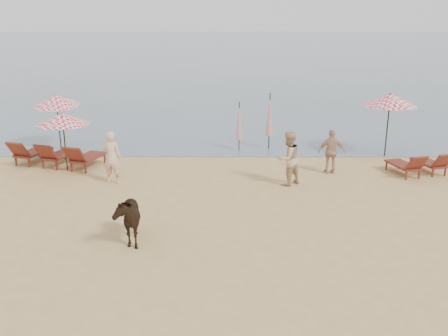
# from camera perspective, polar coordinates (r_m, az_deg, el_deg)

# --- Properties ---
(ground) EXTENTS (120.00, 120.00, 0.00)m
(ground) POSITION_cam_1_polar(r_m,az_deg,el_deg) (11.31, -0.07, -12.98)
(ground) COLOR tan
(ground) RESTS_ON ground
(sea) EXTENTS (160.00, 140.00, 0.06)m
(sea) POSITION_cam_1_polar(r_m,az_deg,el_deg) (89.95, 0.14, 13.70)
(sea) COLOR #51606B
(sea) RESTS_ON ground
(lounger_cluster_left) EXTENTS (3.63, 2.75, 0.71)m
(lounger_cluster_left) POSITION_cam_1_polar(r_m,az_deg,el_deg) (20.31, -18.64, 1.52)
(lounger_cluster_left) COLOR maroon
(lounger_cluster_left) RESTS_ON ground
(lounger_cluster_right) EXTENTS (2.14, 2.09, 0.63)m
(lounger_cluster_right) POSITION_cam_1_polar(r_m,az_deg,el_deg) (19.60, 21.48, 0.50)
(lounger_cluster_right) COLOR maroon
(lounger_cluster_right) RESTS_ON ground
(umbrella_open_left_a) EXTENTS (1.94, 1.94, 2.21)m
(umbrella_open_left_a) POSITION_cam_1_polar(r_m,az_deg,el_deg) (19.32, -17.98, 5.37)
(umbrella_open_left_a) COLOR black
(umbrella_open_left_a) RESTS_ON ground
(umbrella_open_left_b) EXTENTS (1.95, 1.98, 2.48)m
(umbrella_open_left_b) POSITION_cam_1_polar(r_m,az_deg,el_deg) (22.53, -18.61, 7.34)
(umbrella_open_left_b) COLOR black
(umbrella_open_left_b) RESTS_ON ground
(umbrella_open_right) EXTENTS (2.16, 2.16, 2.63)m
(umbrella_open_right) POSITION_cam_1_polar(r_m,az_deg,el_deg) (21.27, 18.45, 7.42)
(umbrella_open_right) COLOR black
(umbrella_open_right) RESTS_ON ground
(umbrella_closed_left) EXTENTS (0.26, 0.26, 2.12)m
(umbrella_closed_left) POSITION_cam_1_polar(r_m,az_deg,el_deg) (21.31, 1.75, 5.40)
(umbrella_closed_left) COLOR black
(umbrella_closed_left) RESTS_ON ground
(umbrella_closed_right) EXTENTS (0.30, 0.30, 2.46)m
(umbrella_closed_right) POSITION_cam_1_polar(r_m,az_deg,el_deg) (21.63, 5.23, 6.08)
(umbrella_closed_right) COLOR black
(umbrella_closed_right) RESTS_ON ground
(cow) EXTENTS (1.12, 1.74, 1.36)m
(cow) POSITION_cam_1_polar(r_m,az_deg,el_deg) (13.14, -11.15, -5.52)
(cow) COLOR black
(cow) RESTS_ON ground
(beachgoer_left) EXTENTS (0.73, 0.53, 1.85)m
(beachgoer_left) POSITION_cam_1_polar(r_m,az_deg,el_deg) (17.67, -12.71, 1.20)
(beachgoer_left) COLOR #E0B48C
(beachgoer_left) RESTS_ON ground
(beachgoer_right_a) EXTENTS (1.16, 1.12, 1.89)m
(beachgoer_right_a) POSITION_cam_1_polar(r_m,az_deg,el_deg) (17.19, 7.35, 1.09)
(beachgoer_right_a) COLOR tan
(beachgoer_right_a) RESTS_ON ground
(beachgoer_right_b) EXTENTS (0.98, 0.43, 1.66)m
(beachgoer_right_b) POSITION_cam_1_polar(r_m,az_deg,el_deg) (18.74, 12.18, 1.85)
(beachgoer_right_b) COLOR tan
(beachgoer_right_b) RESTS_ON ground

